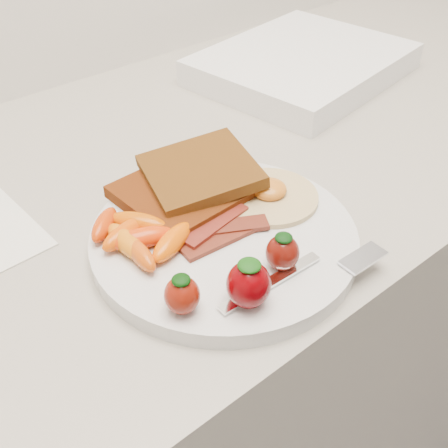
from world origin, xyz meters
TOP-DOWN VIEW (x-y plane):
  - counter at (0.00, 1.70)m, footprint 2.00×0.60m
  - plate at (-0.02, 1.55)m, footprint 0.27×0.27m
  - toast_lower at (-0.02, 1.62)m, footprint 0.13×0.13m
  - toast_upper at (0.01, 1.62)m, footprint 0.14×0.14m
  - fried_egg at (0.05, 1.56)m, footprint 0.14×0.14m
  - bacon_strips at (-0.03, 1.55)m, footprint 0.10×0.06m
  - baby_carrots at (-0.10, 1.59)m, footprint 0.10×0.11m
  - strawberries at (-0.07, 1.47)m, footprint 0.13×0.06m
  - fork at (0.00, 1.45)m, footprint 0.17×0.05m
  - appliance at (0.34, 1.78)m, footprint 0.35×0.30m

SIDE VIEW (x-z plane):
  - counter at x=0.00m, z-range 0.00..0.90m
  - plate at x=-0.02m, z-range 0.90..0.92m
  - appliance at x=0.34m, z-range 0.90..0.94m
  - fork at x=0.00m, z-range 0.92..0.92m
  - bacon_strips at x=-0.03m, z-range 0.92..0.93m
  - fried_egg at x=0.05m, z-range 0.91..0.93m
  - toast_lower at x=-0.02m, z-range 0.92..0.93m
  - baby_carrots at x=-0.10m, z-range 0.92..0.94m
  - strawberries at x=-0.07m, z-range 0.91..0.96m
  - toast_upper at x=0.01m, z-range 0.93..0.95m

